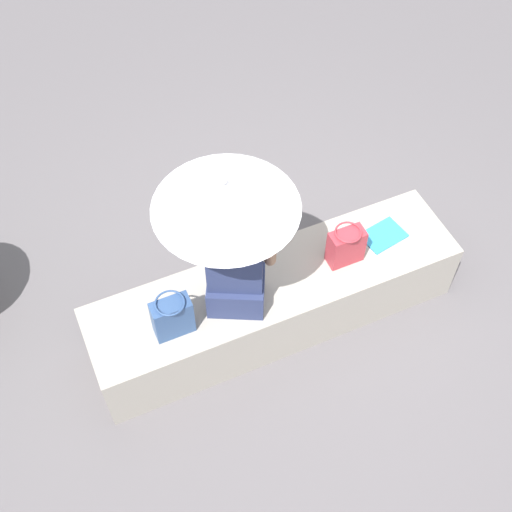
{
  "coord_description": "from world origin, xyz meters",
  "views": [
    {
      "loc": [
        -1.12,
        -2.21,
        4.02
      ],
      "look_at": [
        -0.14,
        -0.02,
        0.83
      ],
      "focal_mm": 47.9,
      "sensor_mm": 36.0,
      "label": 1
    }
  ],
  "objects_px": {
    "person_seated": "(235,263)",
    "tote_bag_canvas": "(346,246)",
    "handbag_black": "(172,317)",
    "parasol": "(226,196)",
    "magazine": "(383,235)"
  },
  "relations": [
    {
      "from": "person_seated",
      "to": "tote_bag_canvas",
      "type": "bearing_deg",
      "value": 0.89
    },
    {
      "from": "person_seated",
      "to": "tote_bag_canvas",
      "type": "xyz_separation_m",
      "value": [
        0.76,
        0.01,
        -0.25
      ]
    },
    {
      "from": "handbag_black",
      "to": "person_seated",
      "type": "bearing_deg",
      "value": 5.97
    },
    {
      "from": "person_seated",
      "to": "handbag_black",
      "type": "bearing_deg",
      "value": -174.03
    },
    {
      "from": "person_seated",
      "to": "parasol",
      "type": "bearing_deg",
      "value": 113.34
    },
    {
      "from": "person_seated",
      "to": "handbag_black",
      "type": "xyz_separation_m",
      "value": [
        -0.42,
        -0.04,
        -0.24
      ]
    },
    {
      "from": "person_seated",
      "to": "tote_bag_canvas",
      "type": "distance_m",
      "value": 0.8
    },
    {
      "from": "parasol",
      "to": "magazine",
      "type": "relative_size",
      "value": 3.73
    },
    {
      "from": "parasol",
      "to": "tote_bag_canvas",
      "type": "distance_m",
      "value": 1.11
    },
    {
      "from": "person_seated",
      "to": "handbag_black",
      "type": "distance_m",
      "value": 0.49
    },
    {
      "from": "person_seated",
      "to": "magazine",
      "type": "distance_m",
      "value": 1.16
    },
    {
      "from": "tote_bag_canvas",
      "to": "person_seated",
      "type": "bearing_deg",
      "value": -179.11
    },
    {
      "from": "parasol",
      "to": "tote_bag_canvas",
      "type": "xyz_separation_m",
      "value": [
        0.78,
        -0.03,
        -0.79
      ]
    },
    {
      "from": "person_seated",
      "to": "handbag_black",
      "type": "relative_size",
      "value": 3.01
    },
    {
      "from": "tote_bag_canvas",
      "to": "handbag_black",
      "type": "bearing_deg",
      "value": -177.29
    }
  ]
}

